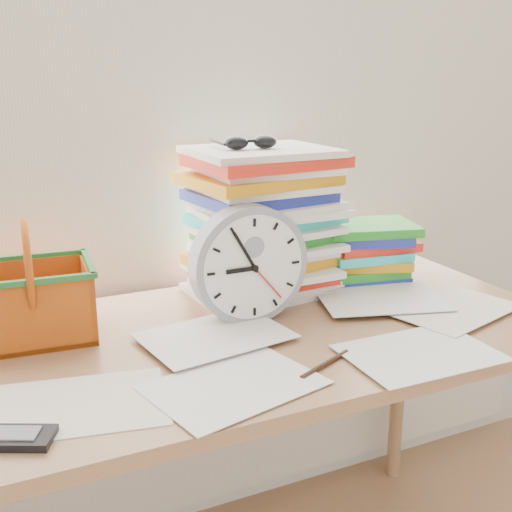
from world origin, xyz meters
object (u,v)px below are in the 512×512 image
calculator (10,438)px  book_stack (366,252)px  paper_stack (263,223)px  basket (30,281)px  desk (254,361)px  clock (249,264)px

calculator → book_stack: bearing=49.8°
paper_stack → basket: size_ratio=1.45×
paper_stack → basket: bearing=-175.0°
desk → clock: size_ratio=5.25×
paper_stack → basket: paper_stack is taller
clock → basket: size_ratio=1.06×
desk → basket: (-0.44, 0.16, 0.20)m
clock → basket: (-0.45, 0.11, -0.01)m
book_stack → basket: bearing=-178.7°
clock → basket: bearing=166.6°
paper_stack → clock: paper_stack is taller
paper_stack → book_stack: paper_stack is taller
desk → paper_stack: size_ratio=3.81×
paper_stack → clock: size_ratio=1.38×
desk → calculator: size_ratio=10.55×
calculator → basket: bearing=103.6°
desk → clock: 0.22m
paper_stack → clock: 0.20m
paper_stack → calculator: bearing=-145.1°
desk → book_stack: (0.41, 0.18, 0.16)m
book_stack → paper_stack: bearing=174.2°
basket → calculator: basket is taller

